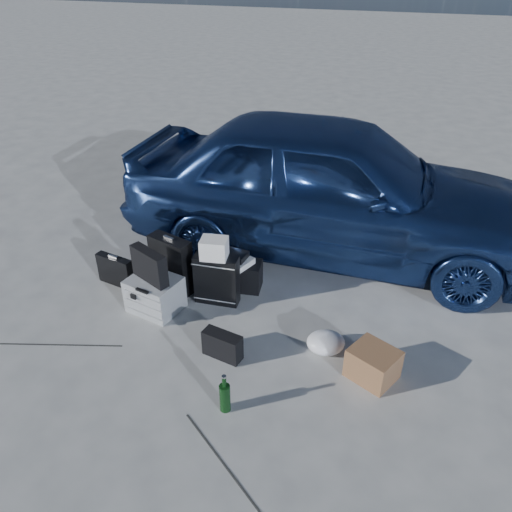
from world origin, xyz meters
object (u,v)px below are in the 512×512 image
(briefcase, at_px, (116,271))
(suitcase_left, at_px, (171,264))
(car, at_px, (331,185))
(cardboard_box, at_px, (373,364))
(green_bottle, at_px, (225,394))
(suitcase_right, at_px, (217,280))
(pelican_case, at_px, (155,294))
(duffel_bag, at_px, (232,274))

(briefcase, xyz_separation_m, suitcase_left, (0.61, 0.12, 0.14))
(car, relative_size, briefcase, 10.91)
(cardboard_box, distance_m, green_bottle, 1.26)
(car, height_order, suitcase_left, car)
(car, xyz_separation_m, suitcase_right, (-0.79, -1.46, -0.53))
(green_bottle, bearing_deg, pelican_case, 139.97)
(suitcase_left, relative_size, duffel_bag, 0.99)
(car, bearing_deg, duffel_bag, 145.20)
(car, height_order, pelican_case, car)
(car, height_order, briefcase, car)
(briefcase, bearing_deg, duffel_bag, 26.58)
(pelican_case, bearing_deg, car, 64.09)
(car, distance_m, cardboard_box, 2.27)
(suitcase_left, distance_m, green_bottle, 1.76)
(pelican_case, distance_m, green_bottle, 1.49)
(suitcase_left, bearing_deg, car, 62.59)
(duffel_bag, bearing_deg, briefcase, -171.70)
(suitcase_left, xyz_separation_m, duffel_bag, (0.57, 0.25, -0.15))
(suitcase_right, bearing_deg, cardboard_box, -23.91)
(suitcase_left, bearing_deg, green_bottle, -33.57)
(briefcase, xyz_separation_m, suitcase_right, (1.14, 0.07, 0.10))
(car, relative_size, suitcase_right, 8.83)
(duffel_bag, bearing_deg, suitcase_left, -165.82)
(pelican_case, distance_m, briefcase, 0.66)
(car, height_order, green_bottle, car)
(suitcase_left, height_order, duffel_bag, suitcase_left)
(briefcase, bearing_deg, car, 47.65)
(briefcase, relative_size, cardboard_box, 1.16)
(suitcase_left, bearing_deg, pelican_case, -74.23)
(suitcase_left, xyz_separation_m, cardboard_box, (2.16, -0.59, -0.16))
(briefcase, distance_m, suitcase_left, 0.64)
(suitcase_left, distance_m, suitcase_right, 0.53)
(car, bearing_deg, green_bottle, 174.20)
(cardboard_box, height_order, green_bottle, green_bottle)
(suitcase_left, relative_size, cardboard_box, 1.64)
(duffel_bag, bearing_deg, green_bottle, -79.19)
(suitcase_right, bearing_deg, green_bottle, -69.91)
(suitcase_left, xyz_separation_m, suitcase_right, (0.53, -0.05, -0.04))
(suitcase_right, bearing_deg, briefcase, 178.09)
(suitcase_right, height_order, green_bottle, suitcase_right)
(car, distance_m, briefcase, 2.55)
(pelican_case, bearing_deg, cardboard_box, 4.81)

